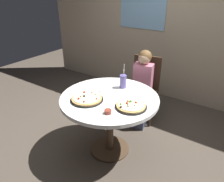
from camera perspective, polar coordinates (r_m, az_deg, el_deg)
ground_plane at (r=2.80m, az=-0.59°, el=-15.20°), size 8.00×8.00×0.00m
wall_with_window at (r=3.78m, az=16.22°, el=19.22°), size 5.20×0.14×2.90m
dining_table at (r=2.43m, az=-0.66°, el=-3.85°), size 1.10×1.10×0.75m
chair_wooden at (r=3.22m, az=8.68°, el=1.66°), size 0.47×0.47×0.95m
diner_child at (r=3.08m, az=7.69°, el=-0.41°), size 0.32×0.43×1.08m
pizza_veggie at (r=2.31m, az=-6.75°, el=-2.05°), size 0.36×0.36×0.05m
pizza_cheese at (r=2.17m, az=5.04°, el=-3.96°), size 0.32×0.32×0.05m
soda_cup at (r=2.55m, az=2.91°, el=2.59°), size 0.08×0.08×0.31m
sauce_bowl at (r=2.06m, az=-1.09°, el=-5.53°), size 0.07×0.07×0.04m
plate_small at (r=2.56m, az=-2.25°, el=0.73°), size 0.18×0.18×0.01m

